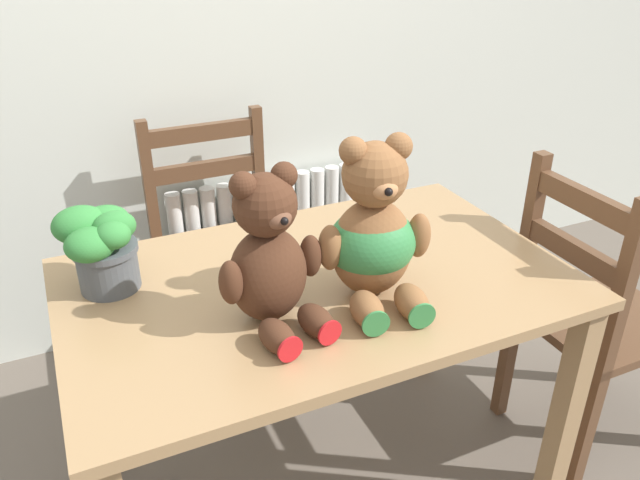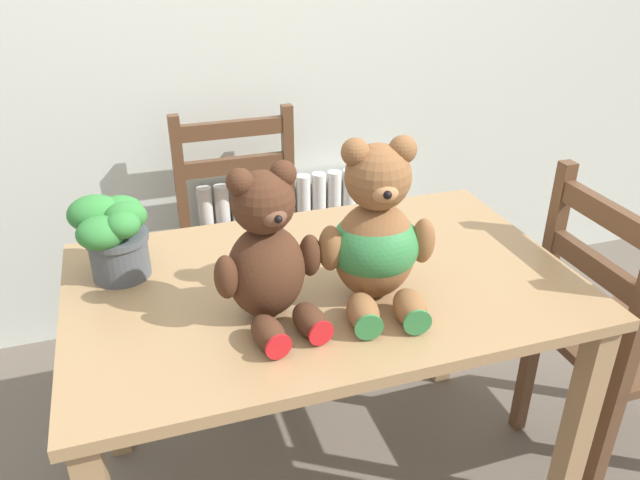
% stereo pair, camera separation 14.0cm
% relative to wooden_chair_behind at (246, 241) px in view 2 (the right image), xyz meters
% --- Properties ---
extents(radiator, '(0.89, 0.10, 0.61)m').
position_rel_wooden_chair_behind_xyz_m(radiator, '(0.29, 0.23, -0.20)').
color(radiator, silver).
rests_on(radiator, ground_plane).
extents(dining_table, '(1.27, 0.79, 0.75)m').
position_rel_wooden_chair_behind_xyz_m(dining_table, '(0.05, -0.77, 0.16)').
color(dining_table, '#9E7A51').
rests_on(dining_table, ground_plane).
extents(wooden_chair_behind, '(0.45, 0.40, 0.94)m').
position_rel_wooden_chair_behind_xyz_m(wooden_chair_behind, '(0.00, 0.00, 0.00)').
color(wooden_chair_behind, brown).
rests_on(wooden_chair_behind, ground_plane).
extents(wooden_chair_side, '(0.44, 0.39, 0.97)m').
position_rel_wooden_chair_behind_xyz_m(wooden_chair_side, '(0.91, -0.92, -0.01)').
color(wooden_chair_side, brown).
rests_on(wooden_chair_side, ground_plane).
extents(teddy_bear_left, '(0.26, 0.27, 0.37)m').
position_rel_wooden_chair_behind_xyz_m(teddy_bear_left, '(-0.12, -0.89, 0.43)').
color(teddy_bear_left, '#472819').
rests_on(teddy_bear_left, dining_table).
extents(teddy_bear_right, '(0.28, 0.30, 0.40)m').
position_rel_wooden_chair_behind_xyz_m(teddy_bear_right, '(0.14, -0.89, 0.43)').
color(teddy_bear_right, brown).
rests_on(teddy_bear_right, dining_table).
extents(potted_plant, '(0.19, 0.18, 0.21)m').
position_rel_wooden_chair_behind_xyz_m(potted_plant, '(-0.44, -0.59, 0.39)').
color(potted_plant, '#4C5156').
rests_on(potted_plant, dining_table).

